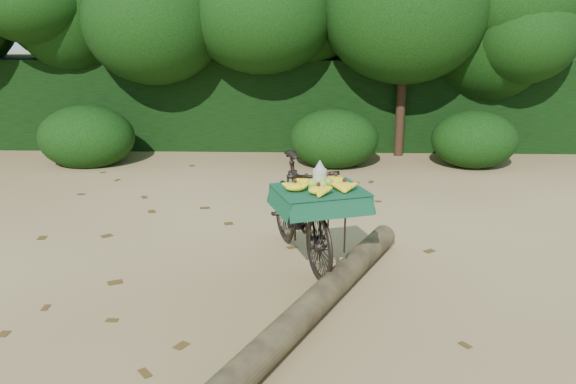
{
  "coord_description": "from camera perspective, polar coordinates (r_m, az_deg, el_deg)",
  "views": [
    {
      "loc": [
        1.01,
        -6.49,
        2.64
      ],
      "look_at": [
        0.82,
        -0.44,
        0.88
      ],
      "focal_mm": 38.0,
      "sensor_mm": 36.0,
      "label": 1
    }
  ],
  "objects": [
    {
      "name": "fallen_log",
      "position": [
        5.74,
        3.18,
        -9.72
      ],
      "size": [
        1.79,
        3.4,
        0.26
      ],
      "primitive_type": "cylinder",
      "rotation": [
        1.57,
        0.0,
        -0.44
      ],
      "color": "brown",
      "rests_on": "ground"
    },
    {
      "name": "leaf_litter",
      "position": [
        7.67,
        -5.88,
        -3.94
      ],
      "size": [
        7.0,
        7.3,
        0.01
      ],
      "primitive_type": null,
      "color": "#4A3413",
      "rests_on": "ground"
    },
    {
      "name": "tree_row",
      "position": [
        12.12,
        -6.24,
        13.12
      ],
      "size": [
        14.5,
        2.0,
        4.0
      ],
      "primitive_type": null,
      "color": "black",
      "rests_on": "ground"
    },
    {
      "name": "vendor_bicycle",
      "position": [
        6.64,
        1.25,
        -1.61
      ],
      "size": [
        1.29,
        2.06,
        1.19
      ],
      "rotation": [
        0.0,
        0.0,
        0.33
      ],
      "color": "black",
      "rests_on": "ground"
    },
    {
      "name": "hedge_backdrop",
      "position": [
        12.94,
        -2.72,
        8.5
      ],
      "size": [
        26.0,
        1.8,
        1.8
      ],
      "primitive_type": "cube",
      "color": "black",
      "rests_on": "ground"
    },
    {
      "name": "bush_clumps",
      "position": [
        11.02,
        -0.89,
        4.77
      ],
      "size": [
        8.8,
        1.7,
        0.9
      ],
      "primitive_type": null,
      "color": "black",
      "rests_on": "ground"
    },
    {
      "name": "ground",
      "position": [
        7.08,
        -6.57,
        -5.79
      ],
      "size": [
        80.0,
        80.0,
        0.0
      ],
      "primitive_type": "plane",
      "color": "tan",
      "rests_on": "ground"
    }
  ]
}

